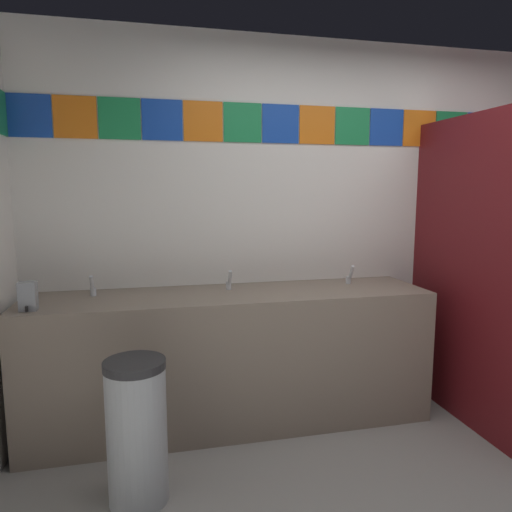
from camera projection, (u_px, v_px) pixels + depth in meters
The scene contains 7 objects.
wall_back at pixel (347, 222), 3.42m from camera, with size 4.53×0.09×2.56m.
vanity_counter at pixel (232, 356), 3.01m from camera, with size 2.56×0.60×0.87m.
faucet_left at pixel (93, 288), 2.84m from camera, with size 0.04×0.10×0.14m.
faucet_center at pixel (229, 282), 3.03m from camera, with size 0.04×0.10×0.14m.
faucet_right at pixel (350, 277), 3.22m from camera, with size 0.04×0.10×0.14m.
soap_dispenser at pixel (28, 296), 2.51m from camera, with size 0.09×0.09×0.16m.
trash_bin at pixel (137, 431), 2.23m from camera, with size 0.30×0.30×0.72m.
Camera 1 is at (-1.43, -1.52, 1.52)m, focal length 32.34 mm.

